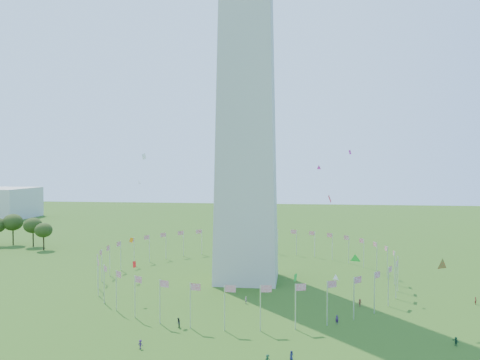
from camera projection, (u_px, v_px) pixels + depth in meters
name	position (u px, v px, depth m)	size (l,w,h in m)	color
ground	(216.00, 351.00, 81.06)	(600.00, 600.00, 0.00)	#264B11
flag_ring	(247.00, 264.00, 130.50)	(80.24, 80.24, 9.00)	silver
crowd	(226.00, 359.00, 75.74)	(107.41, 69.47, 1.98)	#55131D
kites_aloft	(322.00, 235.00, 101.63)	(105.26, 69.56, 32.19)	green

